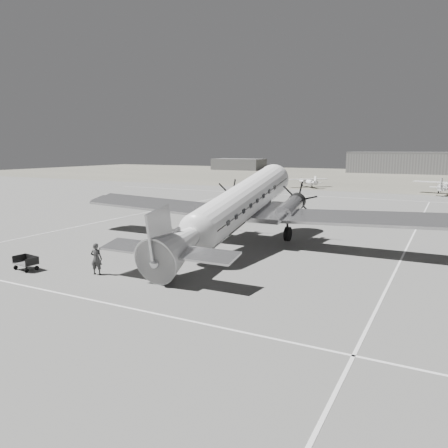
{
  "coord_description": "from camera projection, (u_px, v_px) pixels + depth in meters",
  "views": [
    {
      "loc": [
        14.78,
        -29.76,
        7.66
      ],
      "look_at": [
        0.14,
        -1.84,
        2.2
      ],
      "focal_mm": 35.0,
      "sensor_mm": 36.0,
      "label": 1
    }
  ],
  "objects": [
    {
      "name": "ramp_agent",
      "position": [
        158.0,
        250.0,
        29.69
      ],
      "size": [
        0.94,
        1.01,
        1.66
      ],
      "primitive_type": "imported",
      "rotation": [
        0.0,
        0.0,
        1.07
      ],
      "color": "beige",
      "rests_on": "ground"
    },
    {
      "name": "ground",
      "position": [
        233.0,
        248.0,
        34.04
      ],
      "size": [
        260.0,
        260.0,
        0.0
      ],
      "primitive_type": "plane",
      "color": "slate",
      "rests_on": "ground"
    },
    {
      "name": "shed_secondary",
      "position": [
        239.0,
        164.0,
        159.22
      ],
      "size": [
        18.0,
        10.0,
        4.0
      ],
      "primitive_type": "cube",
      "color": "#4F4F4F",
      "rests_on": "ground"
    },
    {
      "name": "taxi_line_near",
      "position": [
        109.0,
        304.0,
        21.82
      ],
      "size": [
        60.0,
        0.15,
        0.01
      ],
      "primitive_type": "cube",
      "color": "silver",
      "rests_on": "ground"
    },
    {
      "name": "baggage_cart_near",
      "position": [
        153.0,
        257.0,
        29.27
      ],
      "size": [
        1.71,
        1.22,
        0.96
      ],
      "primitive_type": null,
      "rotation": [
        0.0,
        0.0,
        0.01
      ],
      "color": "#4F4F4F",
      "rests_on": "ground"
    },
    {
      "name": "taxi_line_right",
      "position": [
        397.0,
        267.0,
        28.55
      ],
      "size": [
        0.15,
        80.0,
        0.01
      ],
      "primitive_type": "cube",
      "color": "silver",
      "rests_on": "ground"
    },
    {
      "name": "passenger",
      "position": [
        169.0,
        247.0,
        30.78
      ],
      "size": [
        0.77,
        0.94,
        1.66
      ],
      "primitive_type": "imported",
      "rotation": [
        0.0,
        0.0,
        1.23
      ],
      "color": "silver",
      "rests_on": "ground"
    },
    {
      "name": "hangar_main",
      "position": [
        419.0,
        163.0,
        135.91
      ],
      "size": [
        42.0,
        14.0,
        6.6
      ],
      "color": "slate",
      "rests_on": "ground"
    },
    {
      "name": "ground_crew",
      "position": [
        96.0,
        259.0,
        26.76
      ],
      "size": [
        0.84,
        0.68,
        1.98
      ],
      "primitive_type": "imported",
      "rotation": [
        0.0,
        0.0,
        3.48
      ],
      "color": "#313131",
      "rests_on": "ground"
    },
    {
      "name": "taxi_line_horizon",
      "position": [
        346.0,
        198.0,
        68.94
      ],
      "size": [
        90.0,
        0.15,
        0.01
      ],
      "primitive_type": "cube",
      "color": "silver",
      "rests_on": "ground"
    },
    {
      "name": "dc3_airliner",
      "position": [
        236.0,
        209.0,
        33.59
      ],
      "size": [
        32.64,
        23.02,
        6.12
      ],
      "primitive_type": null,
      "rotation": [
        0.0,
        0.0,
        0.02
      ],
      "color": "#AEAEB1",
      "rests_on": "ground"
    },
    {
      "name": "taxi_line_left",
      "position": [
        134.0,
        215.0,
        51.0
      ],
      "size": [
        0.15,
        60.0,
        0.01
      ],
      "primitive_type": "cube",
      "color": "silver",
      "rests_on": "ground"
    },
    {
      "name": "baggage_cart_far",
      "position": [
        26.0,
        263.0,
        27.85
      ],
      "size": [
        1.73,
        1.33,
        0.9
      ],
      "primitive_type": null,
      "rotation": [
        0.0,
        0.0,
        -0.13
      ],
      "color": "#4F4F4F",
      "rests_on": "ground"
    },
    {
      "name": "grass_infield",
      "position": [
        391.0,
        177.0,
        116.94
      ],
      "size": [
        260.0,
        90.0,
        0.01
      ],
      "primitive_type": "cube",
      "color": "#676357",
      "rests_on": "ground"
    },
    {
      "name": "light_plane_right",
      "position": [
        447.0,
        187.0,
        73.76
      ],
      "size": [
        12.99,
        11.32,
        2.36
      ],
      "primitive_type": null,
      "rotation": [
        0.0,
        0.0,
        -0.2
      ],
      "color": "silver",
      "rests_on": "ground"
    },
    {
      "name": "light_plane_left",
      "position": [
        307.0,
        183.0,
        87.22
      ],
      "size": [
        11.86,
        11.74,
        1.91
      ],
      "primitive_type": null,
      "rotation": [
        0.0,
        0.0,
        0.74
      ],
      "color": "silver",
      "rests_on": "ground"
    }
  ]
}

